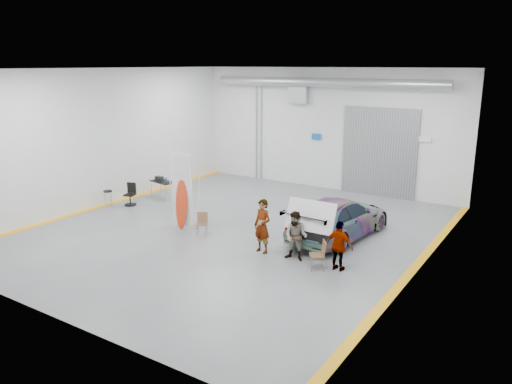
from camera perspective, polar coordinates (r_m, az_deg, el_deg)
The scene contains 13 objects.
ground at distance 19.17m, azimuth -2.53°, elevation -4.34°, with size 16.00×16.00×0.00m, color slate.
room_shell at distance 19.97m, azimuth 1.64°, elevation 8.44°, with size 14.02×16.18×6.01m.
sedan_car at distance 18.43m, azimuth 9.42°, elevation -2.92°, with size 2.05×5.04×1.46m, color white.
person_a at distance 16.65m, azimuth 0.74°, elevation -3.92°, with size 0.67×0.44×1.85m, color #8B614C.
person_b at distance 16.08m, azimuth 4.60°, elevation -5.06°, with size 0.80×0.61×1.63m, color #456B7F.
person_c at distance 15.49m, azimuth 9.49°, elevation -6.10°, with size 0.91×0.38×1.58m, color brown.
surfboard_display at distance 19.17m, azimuth -8.56°, elevation -0.51°, with size 0.89×0.31×3.14m.
folding_chair_near at distance 18.66m, azimuth -6.18°, elevation -4.11°, with size 0.52×0.56×0.82m.
folding_chair_far at distance 15.61m, azimuth 6.98°, elevation -7.79°, with size 0.60×0.71×0.93m.
shop_stool at distance 22.91m, azimuth -16.52°, elevation -0.78°, with size 0.39×0.39×0.77m.
work_table at distance 23.90m, azimuth -10.71°, elevation 1.23°, with size 1.38×0.89×1.04m.
office_chair at distance 23.02m, azimuth -14.10°, elevation -0.41°, with size 0.55×0.58×0.99m.
trunk_lid at distance 16.24m, azimuth 6.30°, elevation -2.43°, with size 1.70×1.03×0.04m, color silver.
Camera 1 is at (10.55, -14.76, 6.18)m, focal length 35.00 mm.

